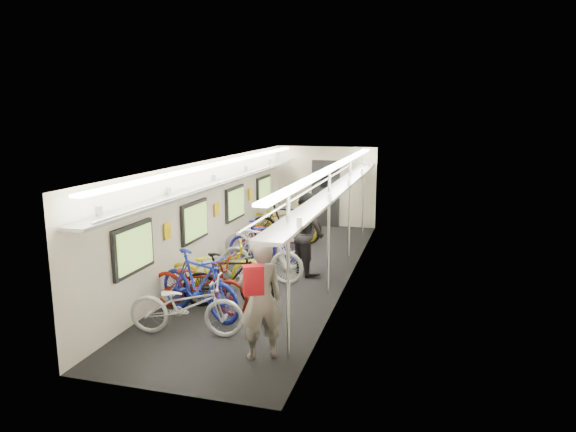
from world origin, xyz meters
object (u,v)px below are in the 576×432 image
Objects in this scene: bicycle_0 at (186,306)px; backpack at (253,280)px; passenger_mid at (307,233)px; bicycle_1 at (199,284)px; passenger_near at (261,300)px.

backpack reaches higher than bicycle_0.
passenger_mid reaches higher than backpack.
bicycle_0 is at bearing -146.88° from bicycle_1.
passenger_mid is (1.17, 2.82, 0.32)m from bicycle_1.
bicycle_0 is 1.06× the size of passenger_near.
passenger_mid is at bearing -117.21° from passenger_near.
bicycle_1 reaches higher than bicycle_0.
passenger_mid is at bearing 69.85° from backpack.
bicycle_1 is 1.87m from passenger_near.
bicycle_1 is at bearing -69.21° from passenger_near.
backpack is (1.53, -1.58, 0.72)m from bicycle_1.
passenger_near is (1.34, -0.42, 0.38)m from bicycle_0.
backpack is at bearing -130.06° from bicycle_0.
bicycle_1 is (-0.13, 0.72, 0.09)m from bicycle_0.
passenger_near reaches higher than bicycle_1.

